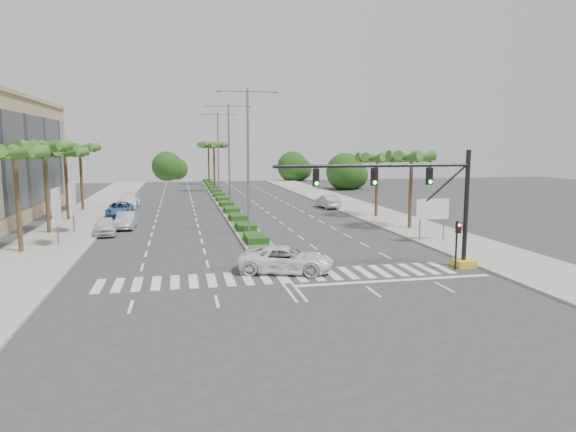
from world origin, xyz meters
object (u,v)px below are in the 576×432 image
object	(u,v)px
car_parked_c	(120,209)
car_right	(328,202)
car_parked_d	(128,201)
car_parked_b	(126,220)
car_crossing	(286,260)
car_parked_a	(105,226)

from	to	relation	value
car_parked_c	car_right	xyz separation A→B (m)	(23.60, 2.59, 0.01)
car_parked_d	car_parked_b	bearing A→B (deg)	-82.90
car_crossing	car_right	size ratio (longest dim) A/B	1.18
car_parked_b	car_crossing	distance (m)	21.82
car_parked_a	car_parked_c	size ratio (longest dim) A/B	0.79
car_parked_b	car_parked_c	size ratio (longest dim) A/B	0.82
car_parked_d	car_crossing	distance (m)	37.06
car_crossing	car_right	distance (m)	31.80
car_parked_a	car_parked_d	xyz separation A→B (m)	(0.12, 19.28, 0.08)
car_parked_b	car_crossing	xyz separation A→B (m)	(10.82, -18.95, 0.03)
car_parked_d	car_crossing	xyz separation A→B (m)	(12.11, -35.03, -0.05)
car_parked_b	car_crossing	size ratio (longest dim) A/B	0.81
car_parked_d	car_crossing	size ratio (longest dim) A/B	1.02
car_right	car_parked_d	bearing A→B (deg)	-18.17
car_parked_b	car_parked_d	xyz separation A→B (m)	(-1.29, 16.08, 0.08)
car_parked_d	car_parked_c	bearing A→B (deg)	-88.35
car_crossing	car_right	bearing A→B (deg)	-2.94
car_parked_c	car_right	bearing A→B (deg)	5.05
car_parked_b	car_right	distance (m)	24.66
car_parked_a	car_crossing	world-z (taller)	car_crossing
car_crossing	car_parked_c	bearing A→B (deg)	42.29
car_parked_b	car_parked_c	xyz separation A→B (m)	(-1.41, 8.16, 0.02)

